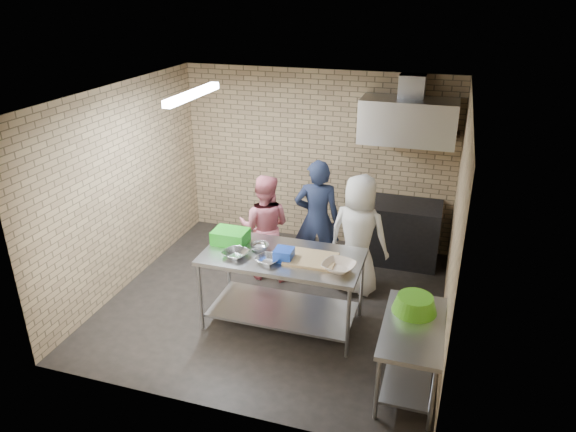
{
  "coord_description": "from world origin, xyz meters",
  "views": [
    {
      "loc": [
        1.91,
        -5.59,
        3.82
      ],
      "look_at": [
        0.1,
        0.2,
        1.15
      ],
      "focal_mm": 32.99,
      "sensor_mm": 36.0,
      "label": 1
    }
  ],
  "objects_px": {
    "prep_table": "(283,289)",
    "bottle_green": "(442,126)",
    "green_crate": "(230,236)",
    "man_navy": "(317,219)",
    "stove": "(398,232)",
    "green_basin": "(415,304)",
    "woman_white": "(358,235)",
    "side_counter": "(410,356)",
    "bottle_red": "(413,123)",
    "woman_pink": "(265,227)",
    "blue_tub": "(284,254)"
  },
  "relations": [
    {
      "from": "prep_table",
      "to": "stove",
      "type": "bearing_deg",
      "value": 61.48
    },
    {
      "from": "bottle_red",
      "to": "stove",
      "type": "bearing_deg",
      "value": -101.77
    },
    {
      "from": "stove",
      "to": "bottle_red",
      "type": "xyz_separation_m",
      "value": [
        0.05,
        0.24,
        1.58
      ]
    },
    {
      "from": "stove",
      "to": "green_basin",
      "type": "distance_m",
      "value": 2.57
    },
    {
      "from": "prep_table",
      "to": "side_counter",
      "type": "xyz_separation_m",
      "value": [
        1.57,
        -0.68,
        -0.09
      ]
    },
    {
      "from": "blue_tub",
      "to": "woman_white",
      "type": "distance_m",
      "value": 1.31
    },
    {
      "from": "bottle_green",
      "to": "woman_white",
      "type": "xyz_separation_m",
      "value": [
        -0.86,
        -1.29,
        -1.2
      ]
    },
    {
      "from": "bottle_green",
      "to": "woman_pink",
      "type": "relative_size",
      "value": 0.1
    },
    {
      "from": "bottle_red",
      "to": "woman_pink",
      "type": "relative_size",
      "value": 0.12
    },
    {
      "from": "stove",
      "to": "bottle_green",
      "type": "bearing_deg",
      "value": 28.07
    },
    {
      "from": "green_basin",
      "to": "man_navy",
      "type": "relative_size",
      "value": 0.27
    },
    {
      "from": "man_navy",
      "to": "woman_white",
      "type": "distance_m",
      "value": 0.67
    },
    {
      "from": "bottle_red",
      "to": "bottle_green",
      "type": "xyz_separation_m",
      "value": [
        0.4,
        0.0,
        -0.01
      ]
    },
    {
      "from": "man_navy",
      "to": "woman_white",
      "type": "height_order",
      "value": "man_navy"
    },
    {
      "from": "green_basin",
      "to": "woman_pink",
      "type": "relative_size",
      "value": 0.31
    },
    {
      "from": "green_basin",
      "to": "man_navy",
      "type": "distance_m",
      "value": 2.24
    },
    {
      "from": "side_counter",
      "to": "woman_pink",
      "type": "bearing_deg",
      "value": 141.75
    },
    {
      "from": "blue_tub",
      "to": "woman_white",
      "type": "relative_size",
      "value": 0.13
    },
    {
      "from": "green_crate",
      "to": "woman_white",
      "type": "height_order",
      "value": "woman_white"
    },
    {
      "from": "side_counter",
      "to": "bottle_red",
      "type": "height_order",
      "value": "bottle_red"
    },
    {
      "from": "bottle_green",
      "to": "green_crate",
      "type": "bearing_deg",
      "value": -136.1
    },
    {
      "from": "blue_tub",
      "to": "woman_pink",
      "type": "xyz_separation_m",
      "value": [
        -0.64,
        1.12,
        -0.24
      ]
    },
    {
      "from": "woman_white",
      "to": "prep_table",
      "type": "bearing_deg",
      "value": 65.66
    },
    {
      "from": "stove",
      "to": "green_basin",
      "type": "relative_size",
      "value": 2.61
    },
    {
      "from": "bottle_red",
      "to": "man_navy",
      "type": "xyz_separation_m",
      "value": [
        -1.09,
        -1.04,
        -1.18
      ]
    },
    {
      "from": "green_crate",
      "to": "woman_white",
      "type": "xyz_separation_m",
      "value": [
        1.41,
        0.9,
        -0.19
      ]
    },
    {
      "from": "woman_white",
      "to": "stove",
      "type": "bearing_deg",
      "value": -101.13
    },
    {
      "from": "prep_table",
      "to": "bottle_green",
      "type": "height_order",
      "value": "bottle_green"
    },
    {
      "from": "prep_table",
      "to": "side_counter",
      "type": "relative_size",
      "value": 1.55
    },
    {
      "from": "stove",
      "to": "man_navy",
      "type": "distance_m",
      "value": 1.37
    },
    {
      "from": "green_crate",
      "to": "side_counter",
      "type": "bearing_deg",
      "value": -19.39
    },
    {
      "from": "green_crate",
      "to": "bottle_red",
      "type": "relative_size",
      "value": 2.3
    },
    {
      "from": "stove",
      "to": "bottle_red",
      "type": "relative_size",
      "value": 6.67
    },
    {
      "from": "green_crate",
      "to": "green_basin",
      "type": "height_order",
      "value": "green_crate"
    },
    {
      "from": "prep_table",
      "to": "green_basin",
      "type": "height_order",
      "value": "prep_table"
    },
    {
      "from": "side_counter",
      "to": "woman_white",
      "type": "height_order",
      "value": "woman_white"
    },
    {
      "from": "side_counter",
      "to": "woman_white",
      "type": "relative_size",
      "value": 0.73
    },
    {
      "from": "man_navy",
      "to": "woman_white",
      "type": "relative_size",
      "value": 1.04
    },
    {
      "from": "green_basin",
      "to": "bottle_green",
      "type": "height_order",
      "value": "bottle_green"
    },
    {
      "from": "bottle_red",
      "to": "man_navy",
      "type": "height_order",
      "value": "bottle_red"
    },
    {
      "from": "side_counter",
      "to": "stove",
      "type": "relative_size",
      "value": 1.0
    },
    {
      "from": "green_basin",
      "to": "woman_white",
      "type": "height_order",
      "value": "woman_white"
    },
    {
      "from": "green_crate",
      "to": "man_navy",
      "type": "xyz_separation_m",
      "value": [
        0.79,
        1.15,
        -0.16
      ]
    },
    {
      "from": "man_navy",
      "to": "side_counter",
      "type": "bearing_deg",
      "value": 115.48
    },
    {
      "from": "side_counter",
      "to": "green_basin",
      "type": "height_order",
      "value": "green_basin"
    },
    {
      "from": "green_crate",
      "to": "stove",
      "type": "bearing_deg",
      "value": 46.89
    },
    {
      "from": "stove",
      "to": "prep_table",
      "type": "bearing_deg",
      "value": -118.52
    },
    {
      "from": "prep_table",
      "to": "woman_white",
      "type": "bearing_deg",
      "value": 55.19
    },
    {
      "from": "man_navy",
      "to": "woman_pink",
      "type": "height_order",
      "value": "man_navy"
    },
    {
      "from": "side_counter",
      "to": "blue_tub",
      "type": "bearing_deg",
      "value": 159.15
    }
  ]
}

